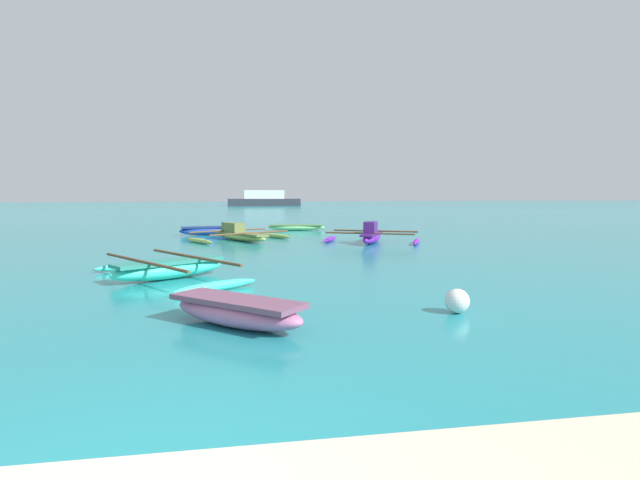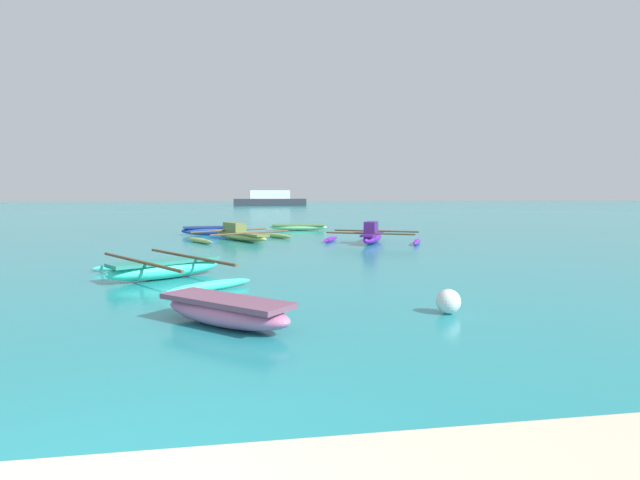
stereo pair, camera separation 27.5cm
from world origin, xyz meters
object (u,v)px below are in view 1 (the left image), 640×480
Objects in this scene: moored_boat_4 at (206,230)px; moored_boat_5 at (237,311)px; moored_boat_2 at (238,235)px; mooring_buoy_0 at (457,301)px; distant_ferry at (264,200)px; moored_boat_1 at (296,227)px; moored_boat_3 at (372,236)px; moored_boat_0 at (169,269)px.

moored_boat_4 is 1.16× the size of moored_boat_5.
mooring_buoy_0 is (3.44, -13.63, -0.04)m from moored_boat_2.
distant_ferry is at bearing 128.96° from moored_boat_5.
moored_boat_2 reaches higher than mooring_buoy_0.
moored_boat_5 reaches higher than moored_boat_1.
moored_boat_1 is 7.64× the size of mooring_buoy_0.
moored_boat_1 is at bearing 90.99° from mooring_buoy_0.
mooring_buoy_0 is (-1.80, -11.55, -0.08)m from moored_boat_3.
moored_boat_0 is 12.37m from moored_boat_4.
moored_boat_3 is 1.88× the size of moored_boat_5.
moored_boat_1 is 0.28× the size of distant_ferry.
moored_boat_2 is (-3.11, -5.23, 0.05)m from moored_boat_1.
moored_boat_4 is 6.29× the size of mooring_buoy_0.
mooring_buoy_0 is (0.33, -18.86, 0.02)m from moored_boat_1.
moored_boat_2 is at bearing 94.05° from moored_boat_3.
moored_boat_1 is at bearing 37.65° from moored_boat_0.
moored_boat_0 is 1.79× the size of moored_boat_4.
mooring_buoy_0 is at bearing -82.97° from moored_boat_4.
moored_boat_3 is (5.23, -2.08, 0.04)m from moored_boat_2.
moored_boat_0 is 15.36m from moored_boat_1.
moored_boat_4 is at bearing 137.21° from moored_boat_5.
moored_boat_5 is at bearing -93.77° from distant_ferry.
moored_boat_0 reaches higher than moored_boat_5.
moored_boat_2 reaches higher than moored_boat_0.
moored_boat_2 is 5.63m from moored_boat_3.
moored_boat_3 is at bearing -64.47° from moored_boat_1.
moored_boat_2 is 0.40× the size of distant_ferry.
moored_boat_2 is 1.75× the size of moored_boat_4.
moored_boat_0 is at bearing -100.35° from moored_boat_4.
moored_boat_3 is at bearing 38.52° from moored_boat_2.
moored_boat_2 is 58.01m from distant_ferry.
mooring_buoy_0 is (5.11, -4.27, -0.03)m from moored_boat_0.
moored_boat_4 is at bearing 106.46° from mooring_buoy_0.
distant_ferry is at bearing 50.51° from moored_boat_0.
distant_ferry is (6.24, 67.19, 0.78)m from moored_boat_0.
moored_boat_1 is 1.22× the size of moored_boat_4.
mooring_buoy_0 is at bearing 46.23° from moored_boat_5.
moored_boat_5 is (-5.39, -11.77, -0.04)m from moored_boat_3.
moored_boat_1 is 19.36m from moored_boat_5.
moored_boat_1 is at bearing -91.58° from distant_ferry.
moored_boat_0 is 10.04m from moored_boat_3.
moored_boat_3 is 59.91m from distant_ferry.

